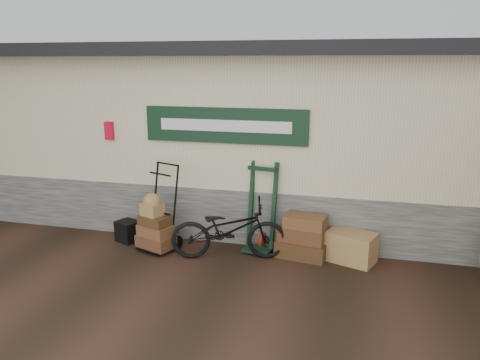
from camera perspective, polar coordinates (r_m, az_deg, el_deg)
name	(u,v)px	position (r m, az deg, el deg)	size (l,w,h in m)	color
ground	(227,269)	(6.87, -1.55, -10.84)	(80.00, 80.00, 0.00)	black
station_building	(266,132)	(8.98, 3.14, 5.91)	(14.40, 4.10, 3.20)	#4C4C47
porter_trolley	(161,206)	(7.49, -9.55, -3.18)	(0.70, 0.52, 1.39)	black
green_barrow	(261,207)	(7.32, 2.61, -3.34)	(0.51, 0.43, 1.41)	black
suitcase_stack	(303,236)	(7.24, 7.66, -6.72)	(0.76, 0.48, 0.67)	#3E2813
wicker_hamper	(351,247)	(7.25, 13.39, -7.94)	(0.69, 0.45, 0.45)	olive
black_trunk	(128,231)	(8.04, -13.51, -6.09)	(0.35, 0.30, 0.35)	black
bicycle	(229,227)	(7.06, -1.38, -5.69)	(1.74, 0.61, 1.01)	black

